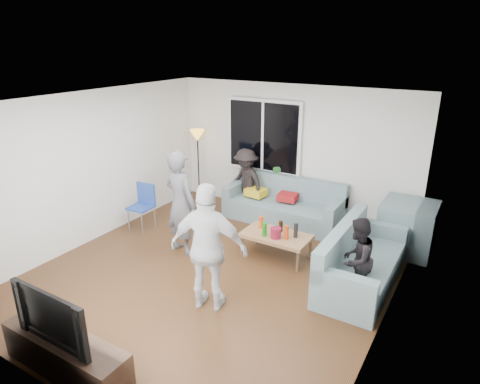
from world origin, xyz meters
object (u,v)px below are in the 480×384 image
Objects in this scene: coffee_table at (276,245)px; spectator_back at (246,181)px; sofa_back_section at (283,201)px; side_chair at (141,208)px; player_left at (181,203)px; player_right at (209,248)px; television at (59,313)px; sofa_right_section at (363,258)px; tv_console at (66,355)px; spectator_right at (356,259)px; floor_lamp at (198,166)px.

spectator_back reaches higher than coffee_table.
sofa_back_section is 2.70m from side_chair.
player_left is 1.66m from player_right.
coffee_table is at bearing 77.24° from television.
spectator_back is (-2.80, 1.45, 0.25)m from sofa_right_section.
sofa_right_section is 1.46m from coffee_table.
spectator_back reaches higher than tv_console.
spectator_right is 3.36m from spectator_back.
sofa_back_section is 2.67m from spectator_right.
sofa_back_section is 2.09× the size of coffee_table.
player_left reaches higher than spectator_right.
side_chair is 2.14m from spectator_back.
player_right is (-0.14, -1.68, 0.67)m from coffee_table.
floor_lamp reaches higher than coffee_table.
television reaches higher than coffee_table.
sofa_right_section is at bearing -0.80° from side_chair.
sofa_back_section is 4.79m from television.
player_right is 1.98m from tv_console.
spectator_right reaches higher than coffee_table.
player_right is 1.29× the size of spectator_back.
tv_console is at bearing 54.31° from player_right.
tv_console is at bearing 0.00° from television.
spectator_back reaches higher than television.
side_chair is 0.54× the size of tv_console.
player_left is at bearing 103.13° from television.
side_chair is at bearing -90.00° from floor_lamp.
player_left is at bearing -77.28° from spectator_right.
player_right is at bearing -51.73° from floor_lamp.
side_chair is 0.80× the size of television.
floor_lamp is 4.52m from spectator_right.
side_chair is at bearing -172.53° from coffee_table.
floor_lamp is at bearing -67.58° from player_right.
television is at bearing -93.20° from sofa_back_section.
side_chair reaches higher than sofa_right_section.
spectator_back reaches higher than side_chair.
spectator_right is (0.00, -0.40, 0.17)m from sofa_right_section.
television is (-2.22, -3.35, 0.32)m from sofa_right_section.
spectator_right is at bearing 53.13° from tv_console.
side_chair is (-2.12, -1.67, 0.01)m from sofa_back_section.
player_right is (1.29, -1.04, -0.01)m from player_left.
coffee_table is 1.57m from spectator_right.
player_left is (-1.43, -0.64, 0.68)m from coffee_table.
sofa_back_section is at bearing -123.26° from spectator_right.
spectator_back is at bearing 96.95° from tv_console.
coffee_table is (0.51, -1.33, -0.22)m from sofa_back_section.
sofa_right_section is 1.25× the size of tv_console.
player_right reaches higher than sofa_back_section.
sofa_back_section is at bearing -98.87° from player_right.
player_left is at bearing -18.16° from side_chair.
floor_lamp is at bearing -49.20° from player_left.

